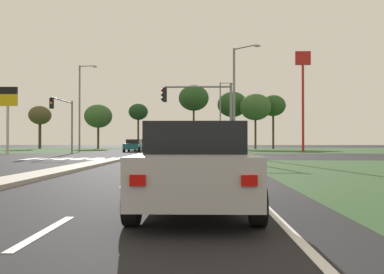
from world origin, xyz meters
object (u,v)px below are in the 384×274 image
(fastfood_pole_sign, at_px, (303,79))
(treeline_sixth, at_px, (232,105))
(car_white_third, at_px, (155,144))
(traffic_signal_far_left, at_px, (65,115))
(street_lamp_second, at_px, (236,95))
(traffic_signal_near_right, at_px, (204,107))
(treeline_seventh, at_px, (273,106))
(pedestrian_at_median, at_px, (156,141))
(car_silver_second, at_px, (196,165))
(treeline_third, at_px, (138,112))
(fuel_price_totem, at_px, (8,105))
(car_maroon_near, at_px, (143,145))
(treeline_near, at_px, (40,116))
(treeline_fourth, at_px, (194,98))
(treeline_fifth, at_px, (255,107))
(street_lamp_third, at_px, (81,104))
(street_lamp_fourth, at_px, (221,113))
(treeline_second, at_px, (98,116))
(car_black_fifth, at_px, (150,144))
(car_teal_fourth, at_px, (134,145))

(fastfood_pole_sign, bearing_deg, treeline_sixth, 109.18)
(car_white_third, distance_m, fastfood_pole_sign, 28.42)
(traffic_signal_far_left, height_order, street_lamp_second, street_lamp_second)
(traffic_signal_near_right, distance_m, street_lamp_second, 7.32)
(treeline_seventh, bearing_deg, pedestrian_at_median, -132.02)
(car_silver_second, bearing_deg, treeline_third, 100.58)
(traffic_signal_near_right, bearing_deg, pedestrian_at_median, 106.17)
(car_silver_second, distance_m, traffic_signal_near_right, 18.39)
(traffic_signal_far_left, bearing_deg, street_lamp_second, -15.53)
(car_silver_second, relative_size, fuel_price_totem, 0.70)
(car_maroon_near, relative_size, car_white_third, 0.98)
(car_maroon_near, xyz_separation_m, traffic_signal_near_right, (8.24, -27.17, 2.77))
(fuel_price_totem, bearing_deg, fastfood_pole_sign, 17.34)
(fastfood_pole_sign, distance_m, fuel_price_totem, 32.06)
(street_lamp_second, height_order, treeline_near, street_lamp_second)
(car_silver_second, height_order, traffic_signal_near_right, traffic_signal_near_right)
(treeline_seventh, bearing_deg, traffic_signal_near_right, -107.17)
(fastfood_pole_sign, xyz_separation_m, treeline_near, (-39.21, 18.11, -3.04))
(car_maroon_near, relative_size, car_silver_second, 0.99)
(fastfood_pole_sign, xyz_separation_m, treeline_third, (-22.61, 18.37, -2.48))
(car_silver_second, xyz_separation_m, street_lamp_second, (3.03, 24.77, 4.33))
(treeline_fourth, height_order, treeline_fifth, treeline_fourth)
(street_lamp_third, height_order, fuel_price_totem, street_lamp_third)
(street_lamp_fourth, height_order, pedestrian_at_median, street_lamp_fourth)
(fuel_price_totem, relative_size, treeline_second, 0.85)
(car_black_fifth, relative_size, treeline_fifth, 0.49)
(car_black_fifth, bearing_deg, street_lamp_third, 68.58)
(car_white_third, xyz_separation_m, fastfood_pole_sign, (19.87, -18.73, 7.87))
(car_maroon_near, distance_m, fuel_price_totem, 20.17)
(car_teal_fourth, bearing_deg, treeline_third, -82.07)
(fuel_price_totem, xyz_separation_m, treeline_fifth, (27.10, 25.76, 2.07))
(street_lamp_second, xyz_separation_m, treeline_fourth, (-4.16, 28.40, 3.01))
(car_white_third, bearing_deg, street_lamp_second, 108.73)
(car_white_third, bearing_deg, car_teal_fourth, 89.43)
(traffic_signal_far_left, relative_size, treeline_fifth, 0.63)
(traffic_signal_near_right, height_order, treeline_fourth, treeline_fourth)
(car_silver_second, xyz_separation_m, treeline_near, (-27.12, 56.06, 4.81))
(street_lamp_second, height_order, fuel_price_totem, street_lamp_second)
(treeline_near, relative_size, treeline_fifth, 0.81)
(car_teal_fourth, relative_size, pedestrian_at_median, 2.37)
(fuel_price_totem, relative_size, treeline_sixth, 0.66)
(car_white_third, xyz_separation_m, car_black_fifth, (-0.06, -5.47, -0.01))
(car_silver_second, height_order, treeline_near, treeline_near)
(traffic_signal_near_right, height_order, treeline_sixth, treeline_sixth)
(car_maroon_near, distance_m, car_white_third, 11.32)
(traffic_signal_far_left, height_order, treeline_near, treeline_near)
(treeline_third, bearing_deg, street_lamp_fourth, -30.88)
(treeline_fourth, distance_m, treeline_sixth, 7.71)
(car_teal_fourth, distance_m, fuel_price_totem, 14.61)
(traffic_signal_near_right, bearing_deg, street_lamp_second, 67.26)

